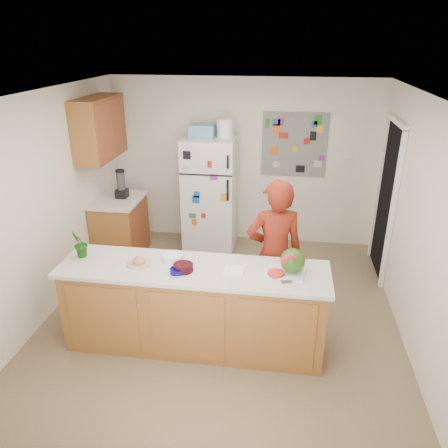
# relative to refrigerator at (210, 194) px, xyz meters

# --- Properties ---
(floor) EXTENTS (4.00, 4.50, 0.02)m
(floor) POSITION_rel_refrigerator_xyz_m (0.45, -1.88, -0.86)
(floor) COLOR brown
(floor) RESTS_ON ground
(wall_back) EXTENTS (4.00, 0.02, 2.50)m
(wall_back) POSITION_rel_refrigerator_xyz_m (0.45, 0.38, 0.40)
(wall_back) COLOR beige
(wall_back) RESTS_ON ground
(wall_left) EXTENTS (0.02, 4.50, 2.50)m
(wall_left) POSITION_rel_refrigerator_xyz_m (-1.56, -1.88, 0.40)
(wall_left) COLOR beige
(wall_left) RESTS_ON ground
(wall_right) EXTENTS (0.02, 4.50, 2.50)m
(wall_right) POSITION_rel_refrigerator_xyz_m (2.46, -1.88, 0.40)
(wall_right) COLOR beige
(wall_right) RESTS_ON ground
(ceiling) EXTENTS (4.00, 4.50, 0.02)m
(ceiling) POSITION_rel_refrigerator_xyz_m (0.45, -1.88, 1.66)
(ceiling) COLOR white
(ceiling) RESTS_ON wall_back
(doorway) EXTENTS (0.03, 0.85, 2.04)m
(doorway) POSITION_rel_refrigerator_xyz_m (2.44, -0.43, 0.17)
(doorway) COLOR black
(doorway) RESTS_ON ground
(peninsula_base) EXTENTS (2.60, 0.62, 0.88)m
(peninsula_base) POSITION_rel_refrigerator_xyz_m (0.25, -2.38, -0.41)
(peninsula_base) COLOR brown
(peninsula_base) RESTS_ON floor
(peninsula_top) EXTENTS (2.68, 0.70, 0.04)m
(peninsula_top) POSITION_rel_refrigerator_xyz_m (0.25, -2.38, 0.05)
(peninsula_top) COLOR silver
(peninsula_top) RESTS_ON peninsula_base
(side_counter_base) EXTENTS (0.60, 0.80, 0.86)m
(side_counter_base) POSITION_rel_refrigerator_xyz_m (-1.24, -0.53, -0.42)
(side_counter_base) COLOR brown
(side_counter_base) RESTS_ON floor
(side_counter_top) EXTENTS (0.64, 0.84, 0.04)m
(side_counter_top) POSITION_rel_refrigerator_xyz_m (-1.24, -0.53, 0.03)
(side_counter_top) COLOR silver
(side_counter_top) RESTS_ON side_counter_base
(upper_cabinets) EXTENTS (0.35, 1.00, 0.80)m
(upper_cabinets) POSITION_rel_refrigerator_xyz_m (-1.37, -0.58, 1.05)
(upper_cabinets) COLOR brown
(upper_cabinets) RESTS_ON wall_left
(refrigerator) EXTENTS (0.75, 0.70, 1.70)m
(refrigerator) POSITION_rel_refrigerator_xyz_m (0.00, 0.00, 0.00)
(refrigerator) COLOR silver
(refrigerator) RESTS_ON floor
(fridge_top_bin) EXTENTS (0.35, 0.28, 0.18)m
(fridge_top_bin) POSITION_rel_refrigerator_xyz_m (-0.10, 0.00, 0.94)
(fridge_top_bin) COLOR #5999B2
(fridge_top_bin) RESTS_ON refrigerator
(photo_collage) EXTENTS (0.95, 0.01, 0.95)m
(photo_collage) POSITION_rel_refrigerator_xyz_m (1.20, 0.36, 0.70)
(photo_collage) COLOR slate
(photo_collage) RESTS_ON wall_back
(person) EXTENTS (0.69, 0.54, 1.69)m
(person) POSITION_rel_refrigerator_xyz_m (1.03, -1.83, -0.00)
(person) COLOR maroon
(person) RESTS_ON floor
(blender_appliance) EXTENTS (0.12, 0.12, 0.38)m
(blender_appliance) POSITION_rel_refrigerator_xyz_m (-1.19, -0.47, 0.24)
(blender_appliance) COLOR black
(blender_appliance) RESTS_ON side_counter_top
(cutting_board) EXTENTS (0.41, 0.33, 0.01)m
(cutting_board) POSITION_rel_refrigerator_xyz_m (1.15, -2.35, 0.08)
(cutting_board) COLOR white
(cutting_board) RESTS_ON peninsula_top
(watermelon) EXTENTS (0.24, 0.24, 0.24)m
(watermelon) POSITION_rel_refrigerator_xyz_m (1.21, -2.33, 0.20)
(watermelon) COLOR #2B561A
(watermelon) RESTS_ON cutting_board
(watermelon_slice) EXTENTS (0.16, 0.16, 0.02)m
(watermelon_slice) POSITION_rel_refrigerator_xyz_m (1.06, -2.40, 0.09)
(watermelon_slice) COLOR red
(watermelon_slice) RESTS_ON cutting_board
(cherry_bowl) EXTENTS (0.24, 0.24, 0.07)m
(cherry_bowl) POSITION_rel_refrigerator_xyz_m (0.17, -2.45, 0.11)
(cherry_bowl) COLOR black
(cherry_bowl) RESTS_ON peninsula_top
(white_bowl) EXTENTS (0.27, 0.27, 0.06)m
(white_bowl) POSITION_rel_refrigerator_xyz_m (0.01, -2.25, 0.10)
(white_bowl) COLOR white
(white_bowl) RESTS_ON peninsula_top
(cobalt_bowl) EXTENTS (0.16, 0.16, 0.05)m
(cobalt_bowl) POSITION_rel_refrigerator_xyz_m (0.12, -2.51, 0.10)
(cobalt_bowl) COLOR #080158
(cobalt_bowl) RESTS_ON peninsula_top
(plate) EXTENTS (0.32, 0.32, 0.02)m
(plate) POSITION_rel_refrigerator_xyz_m (-0.30, -2.39, 0.08)
(plate) COLOR #B3A58C
(plate) RESTS_ON peninsula_top
(paper_towel) EXTENTS (0.20, 0.18, 0.02)m
(paper_towel) POSITION_rel_refrigerator_xyz_m (0.66, -2.39, 0.08)
(paper_towel) COLOR white
(paper_towel) RESTS_ON peninsula_top
(keys) EXTENTS (0.11, 0.07, 0.01)m
(keys) POSITION_rel_refrigerator_xyz_m (1.16, -2.53, 0.08)
(keys) COLOR gray
(keys) RESTS_ON peninsula_top
(potted_plant) EXTENTS (0.14, 0.17, 0.30)m
(potted_plant) POSITION_rel_refrigerator_xyz_m (-0.93, -2.33, 0.22)
(potted_plant) COLOR #1A4012
(potted_plant) RESTS_ON peninsula_top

